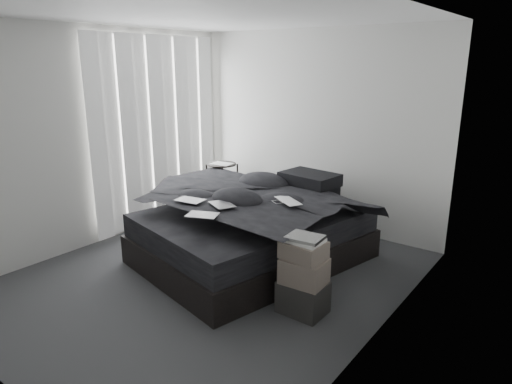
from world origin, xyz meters
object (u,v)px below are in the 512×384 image
Objects in this scene: side_stand at (222,190)px; bed at (253,246)px; laptop at (283,194)px; box_lower at (303,297)px.

bed is at bearing -37.18° from side_stand.
laptop is 1.12m from box_lower.
bed is at bearing 148.73° from box_lower.
laptop reaches higher than box_lower.
laptop is 0.49× the size of side_stand.
laptop is at bearing -30.65° from side_stand.
bed is 3.09× the size of side_stand.
side_stand reaches higher than box_lower.
side_stand is (-1.31, 1.00, 0.22)m from bed.
box_lower is at bearing -34.64° from side_stand.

